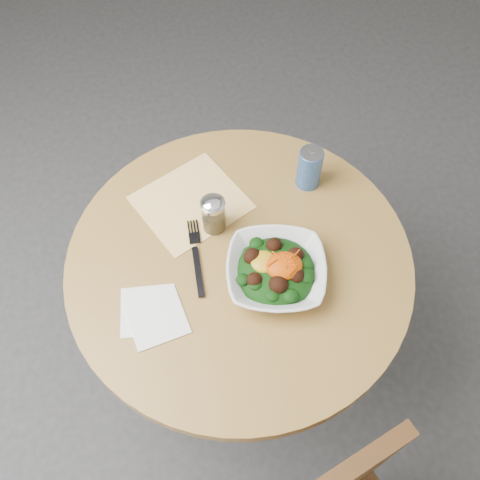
{
  "coord_description": "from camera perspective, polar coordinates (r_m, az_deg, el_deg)",
  "views": [
    {
      "loc": [
        -0.12,
        -0.68,
        1.95
      ],
      "look_at": [
        0.0,
        0.02,
        0.81
      ],
      "focal_mm": 40.0,
      "sensor_mm": 36.0,
      "label": 1
    }
  ],
  "objects": [
    {
      "name": "beverage_can",
      "position": [
        1.49,
        7.42,
        7.64
      ],
      "size": [
        0.07,
        0.07,
        0.13
      ],
      "color": "navy",
      "rests_on": "table"
    },
    {
      "name": "spice_shaker",
      "position": [
        1.39,
        -2.84,
        2.79
      ],
      "size": [
        0.07,
        0.07,
        0.12
      ],
      "color": "silver",
      "rests_on": "table"
    },
    {
      "name": "salad_bowl",
      "position": [
        1.33,
        3.87,
        -3.3
      ],
      "size": [
        0.29,
        0.29,
        0.09
      ],
      "color": "white",
      "rests_on": "table"
    },
    {
      "name": "paper_napkins",
      "position": [
        1.33,
        -9.32,
        -7.81
      ],
      "size": [
        0.17,
        0.18,
        0.0
      ],
      "color": "white",
      "rests_on": "table"
    },
    {
      "name": "cloth_napkin",
      "position": [
        1.48,
        -5.24,
        4.03
      ],
      "size": [
        0.35,
        0.34,
        0.0
      ],
      "primitive_type": "cube",
      "rotation": [
        0.0,
        0.0,
        0.47
      ],
      "color": "#FCA20D",
      "rests_on": "table"
    },
    {
      "name": "fork",
      "position": [
        1.39,
        -4.7,
        -1.56
      ],
      "size": [
        0.03,
        0.23,
        0.0
      ],
      "color": "black",
      "rests_on": "table"
    },
    {
      "name": "ground",
      "position": [
        2.07,
        -0.06,
        -12.38
      ],
      "size": [
        6.0,
        6.0,
        0.0
      ],
      "primitive_type": "plane",
      "color": "#303033",
      "rests_on": "ground"
    },
    {
      "name": "table",
      "position": [
        1.56,
        -0.08,
        -5.53
      ],
      "size": [
        0.9,
        0.9,
        0.75
      ],
      "color": "black",
      "rests_on": "ground"
    }
  ]
}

